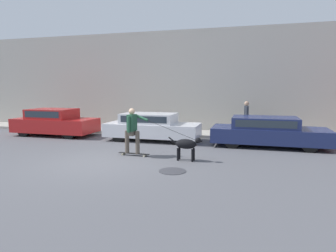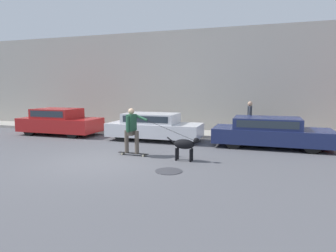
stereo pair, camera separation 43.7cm
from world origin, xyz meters
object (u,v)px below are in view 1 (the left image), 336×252
object	(u,v)px
pedestrian_with_bag	(246,116)
parked_car_2	(268,132)
parked_car_1	(152,127)
dog	(187,145)
skateboarder	(132,129)
parked_car_0	(55,122)

from	to	relation	value
pedestrian_with_bag	parked_car_2	bearing A→B (deg)	114.22
parked_car_1	parked_car_2	size ratio (longest dim) A/B	0.93
parked_car_2	dog	size ratio (longest dim) A/B	3.97
skateboarder	pedestrian_with_bag	xyz separation A→B (m)	(3.64, 4.82, 0.09)
parked_car_2	skateboarder	bearing A→B (deg)	-146.59
parked_car_1	parked_car_2	world-z (taller)	parked_car_1
parked_car_0	parked_car_1	bearing A→B (deg)	-0.58
parked_car_2	parked_car_1	bearing A→B (deg)	179.50
parked_car_1	parked_car_2	bearing A→B (deg)	-0.92
pedestrian_with_bag	dog	bearing A→B (deg)	68.42
dog	pedestrian_with_bag	size ratio (longest dim) A/B	0.72
dog	pedestrian_with_bag	bearing A→B (deg)	74.48
parked_car_1	pedestrian_with_bag	bearing A→B (deg)	22.80
parked_car_0	pedestrian_with_bag	size ratio (longest dim) A/B	2.56
parked_car_1	pedestrian_with_bag	size ratio (longest dim) A/B	2.66
parked_car_2	pedestrian_with_bag	bearing A→B (deg)	116.63
dog	pedestrian_with_bag	world-z (taller)	pedestrian_with_bag
parked_car_0	skateboarder	bearing A→B (deg)	-29.91
parked_car_0	dog	distance (m)	8.06
parked_car_1	parked_car_2	xyz separation A→B (m)	(4.92, 0.00, -0.01)
skateboarder	dog	bearing A→B (deg)	-2.77
parked_car_1	dog	bearing A→B (deg)	-55.05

